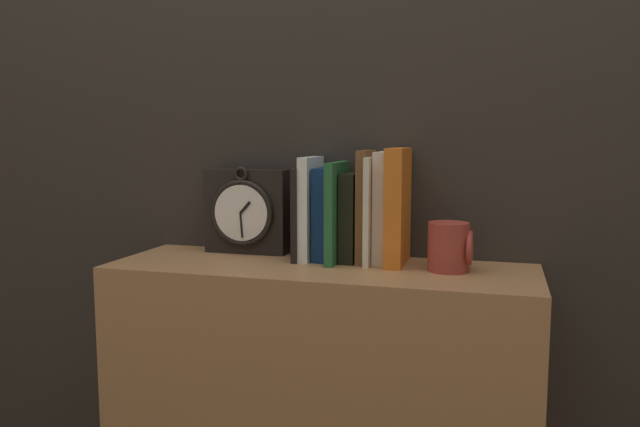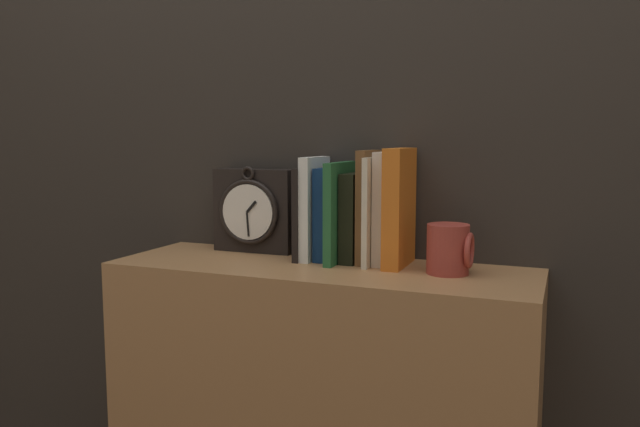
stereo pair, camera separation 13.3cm
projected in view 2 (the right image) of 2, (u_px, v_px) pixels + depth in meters
name	position (u px, v px, depth m)	size (l,w,h in m)	color
wall_back	(348.00, 75.00, 1.45)	(6.00, 0.05, 2.60)	#2D2823
clock	(255.00, 210.00, 1.50)	(0.20, 0.08, 0.21)	black
book_slot0_black	(307.00, 213.00, 1.42)	(0.01, 0.14, 0.21)	black
book_slot1_white	(315.00, 208.00, 1.41)	(0.02, 0.13, 0.23)	white
book_slot2_navy	(330.00, 214.00, 1.41)	(0.04, 0.12, 0.21)	navy
book_slot3_green	(340.00, 212.00, 1.38)	(0.02, 0.16, 0.22)	#266334
book_slot4_black	(355.00, 217.00, 1.39)	(0.03, 0.12, 0.20)	black
book_slot5_brown	(368.00, 207.00, 1.37)	(0.02, 0.12, 0.25)	brown
book_slot6_cream	(374.00, 211.00, 1.35)	(0.01, 0.15, 0.23)	beige
book_slot7_cream	(385.00, 208.00, 1.36)	(0.02, 0.12, 0.24)	beige
book_slot8_orange	(399.00, 207.00, 1.33)	(0.04, 0.15, 0.25)	orange
mug	(450.00, 249.00, 1.26)	(0.09, 0.09, 0.10)	#9E382D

